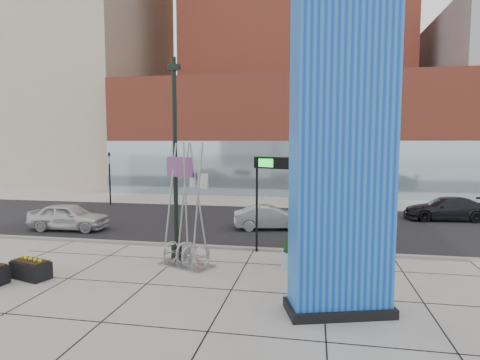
% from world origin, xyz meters
% --- Properties ---
extents(ground, '(160.00, 160.00, 0.00)m').
position_xyz_m(ground, '(0.00, 0.00, 0.00)').
color(ground, '#9E9991').
rests_on(ground, ground).
extents(street_asphalt, '(80.00, 12.00, 0.02)m').
position_xyz_m(street_asphalt, '(0.00, 10.00, 0.01)').
color(street_asphalt, black).
rests_on(street_asphalt, ground).
extents(curb_edge, '(80.00, 0.30, 0.12)m').
position_xyz_m(curb_edge, '(0.00, 4.00, 0.06)').
color(curb_edge, gray).
rests_on(curb_edge, ground).
extents(tower_podium, '(34.00, 10.00, 11.00)m').
position_xyz_m(tower_podium, '(1.00, 27.00, 5.50)').
color(tower_podium, '#963C2B').
rests_on(tower_podium, ground).
extents(tower_glass_front, '(34.00, 0.60, 5.00)m').
position_xyz_m(tower_glass_front, '(1.00, 22.20, 2.50)').
color(tower_glass_front, '#8CA5B2').
rests_on(tower_glass_front, ground).
extents(building_beige_left, '(18.00, 20.00, 34.00)m').
position_xyz_m(building_beige_left, '(-26.00, 34.00, 17.00)').
color(building_beige_left, gray).
rests_on(building_beige_left, ground).
extents(blue_pylon, '(3.23, 2.11, 9.94)m').
position_xyz_m(blue_pylon, '(4.40, -2.17, 4.80)').
color(blue_pylon, blue).
rests_on(blue_pylon, ground).
extents(lamp_post, '(0.56, 0.46, 8.33)m').
position_xyz_m(lamp_post, '(-2.05, 2.23, 3.41)').
color(lamp_post, black).
rests_on(lamp_post, ground).
extents(public_art_sculpture, '(2.40, 1.86, 4.89)m').
position_xyz_m(public_art_sculpture, '(-1.27, 1.23, 1.28)').
color(public_art_sculpture, '#A8ABAD').
rests_on(public_art_sculpture, ground).
extents(concrete_bollard, '(0.37, 0.37, 0.72)m').
position_xyz_m(concrete_bollard, '(-1.50, 2.00, 0.36)').
color(concrete_bollard, gray).
rests_on(concrete_bollard, ground).
extents(overhead_street_sign, '(1.92, 0.92, 4.25)m').
position_xyz_m(overhead_street_sign, '(1.88, 3.80, 3.65)').
color(overhead_street_sign, black).
rests_on(overhead_street_sign, ground).
extents(round_planter_east, '(0.91, 0.91, 2.28)m').
position_xyz_m(round_planter_east, '(5.88, 3.60, 1.08)').
color(round_planter_east, '#98C8CD').
rests_on(round_planter_east, ground).
extents(round_planter_mid, '(1.00, 1.00, 2.50)m').
position_xyz_m(round_planter_mid, '(4.07, 3.60, 1.18)').
color(round_planter_mid, '#98C8CD').
rests_on(round_planter_mid, ground).
extents(round_planter_west, '(0.92, 0.92, 2.30)m').
position_xyz_m(round_planter_west, '(2.91, 1.80, 1.09)').
color(round_planter_west, '#98C8CD').
rests_on(round_planter_west, ground).
extents(box_planter_south, '(1.58, 1.09, 0.79)m').
position_xyz_m(box_planter_south, '(-6.33, -1.20, 0.36)').
color(box_planter_south, black).
rests_on(box_planter_south, ground).
extents(car_white_west, '(4.43, 1.95, 1.48)m').
position_xyz_m(car_white_west, '(-9.77, 6.27, 0.74)').
color(car_white_west, silver).
rests_on(car_white_west, ground).
extents(car_silver_mid, '(4.23, 2.27, 1.32)m').
position_xyz_m(car_silver_mid, '(1.22, 8.50, 0.66)').
color(car_silver_mid, '#ABADB3').
rests_on(car_silver_mid, ground).
extents(car_dark_east, '(5.14, 2.44, 1.45)m').
position_xyz_m(car_dark_east, '(11.80, 13.14, 0.72)').
color(car_dark_east, black).
rests_on(car_dark_east, ground).
extents(traffic_signal, '(0.15, 0.18, 4.10)m').
position_xyz_m(traffic_signal, '(-12.00, 15.00, 2.30)').
color(traffic_signal, black).
rests_on(traffic_signal, ground).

